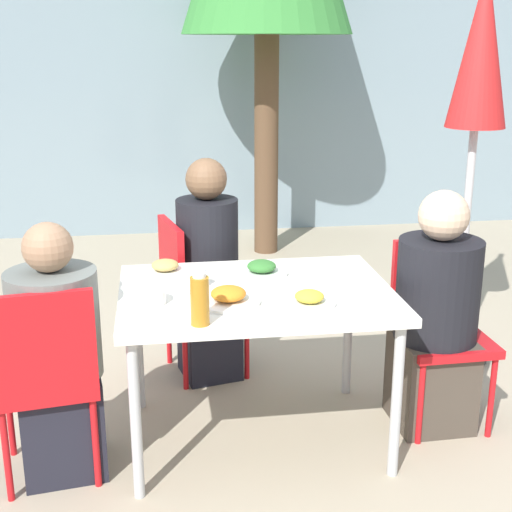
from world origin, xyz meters
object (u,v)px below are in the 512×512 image
person_far (208,276)px  person_right (436,320)px  chair_right (438,318)px  chair_left (45,371)px  chair_far (191,287)px  drinking_cup (198,278)px  person_left (58,361)px  bottle (200,300)px  salad_bowl (147,297)px  closed_umbrella (479,77)px

person_far → person_right: bearing=43.5°
chair_right → chair_left: bearing=8.6°
chair_left → chair_right: bearing=1.8°
chair_far → drinking_cup: chair_far is taller
chair_far → person_far: (0.09, -0.03, 0.07)m
person_left → chair_right: (1.72, 0.22, -0.00)m
bottle → person_left: bearing=157.2°
salad_bowl → person_far: bearing=68.6°
salad_bowl → bottle: bearing=-52.4°
closed_umbrella → drinking_cup: (-1.50, -0.63, -0.80)m
bottle → drinking_cup: 0.43m
person_right → person_left: bearing=3.4°
chair_right → chair_far: bearing=-29.9°
bottle → chair_right: bearing=22.0°
person_left → drinking_cup: 0.67m
chair_far → salad_bowl: chair_far is taller
person_left → person_right: person_right is taller
closed_umbrella → salad_bowl: bearing=-155.1°
chair_right → person_left: bearing=6.0°
chair_left → person_far: 1.14m
closed_umbrella → drinking_cup: closed_umbrella is taller
chair_right → closed_umbrella: bearing=-123.8°
person_left → drinking_cup: (0.59, 0.18, 0.26)m
chair_far → person_far: person_far is taller
chair_left → person_left: (0.04, 0.09, 0.00)m
person_right → chair_right: bearing=-121.9°
chair_left → chair_far: bearing=47.4°
drinking_cup → closed_umbrella: bearing=22.8°
chair_right → salad_bowl: 1.38m
chair_left → person_right: bearing=-0.6°
chair_right → bottle: bottle is taller
closed_umbrella → person_far: bearing=-179.5°
person_far → drinking_cup: person_far is taller
chair_left → chair_far: 1.11m
chair_far → closed_umbrella: 1.84m
chair_right → bottle: 1.28m
chair_left → chair_far: same height
chair_far → chair_left: bearing=-47.2°
bottle → salad_bowl: (-0.20, 0.26, -0.07)m
person_far → salad_bowl: person_far is taller
salad_bowl → closed_umbrella: bearing=24.9°
chair_far → closed_umbrella: closed_umbrella is taller
chair_far → bottle: 1.12m
person_left → bottle: 0.70m
drinking_cup → chair_left: bearing=-156.7°
chair_right → salad_bowl: size_ratio=5.69×
person_left → chair_far: bearing=46.4°
chair_far → salad_bowl: 0.88m
closed_umbrella → chair_left: bearing=-157.1°
chair_left → chair_far: size_ratio=1.00×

